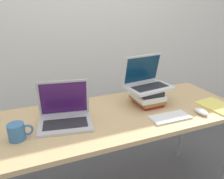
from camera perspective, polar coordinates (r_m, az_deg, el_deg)
wall_back at (r=2.24m, az=-9.00°, el=18.10°), size 8.00×0.05×2.70m
desk at (r=1.53m, az=1.10°, el=-9.05°), size 1.77×0.67×0.77m
laptop_left at (r=1.39m, az=-12.21°, el=-6.46°), size 0.36×0.30×0.25m
book_stack at (r=1.63m, az=9.12°, el=-1.65°), size 0.20×0.25×0.12m
laptop_on_books at (r=1.62m, az=9.04°, el=2.20°), size 0.35×0.26×0.23m
wireless_keyboard at (r=1.48m, az=14.90°, el=-6.99°), size 0.27×0.13×0.01m
mouse at (r=1.60m, az=22.31°, el=-5.37°), size 0.06×0.11×0.03m
notepad at (r=1.74m, az=26.64°, el=-4.24°), size 0.24×0.34×0.01m
mug at (r=1.31m, az=-23.54°, el=-10.09°), size 0.13×0.09×0.09m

